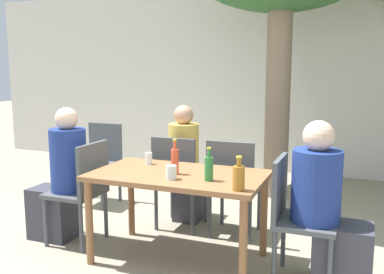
{
  "coord_description": "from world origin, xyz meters",
  "views": [
    {
      "loc": [
        1.34,
        -3.07,
        1.56
      ],
      "look_at": [
        0.0,
        0.3,
        0.99
      ],
      "focal_mm": 40.0,
      "sensor_mm": 36.0,
      "label": 1
    }
  ],
  "objects_px": {
    "patio_chair_1": "(294,211)",
    "green_bottle_2": "(209,168)",
    "person_seated_2": "(187,171)",
    "patio_chair_4": "(101,158)",
    "patio_chair_0": "(83,186)",
    "person_seated_0": "(61,182)",
    "amber_bottle_0": "(239,177)",
    "soda_bottle_1": "(175,161)",
    "person_seated_1": "(328,214)",
    "drinking_glass_1": "(171,172)",
    "drinking_glass_0": "(149,158)",
    "patio_chair_2": "(178,176)",
    "dining_table_front": "(178,184)",
    "patio_chair_3": "(233,182)"
  },
  "relations": [
    {
      "from": "patio_chair_4",
      "to": "amber_bottle_0",
      "type": "xyz_separation_m",
      "value": [
        2.06,
        -1.41,
        0.3
      ]
    },
    {
      "from": "person_seated_1",
      "to": "drinking_glass_0",
      "type": "height_order",
      "value": "person_seated_1"
    },
    {
      "from": "patio_chair_2",
      "to": "person_seated_1",
      "type": "bearing_deg",
      "value": 156.4
    },
    {
      "from": "patio_chair_0",
      "to": "amber_bottle_0",
      "type": "bearing_deg",
      "value": 78.68
    },
    {
      "from": "person_seated_1",
      "to": "person_seated_0",
      "type": "bearing_deg",
      "value": 90.0
    },
    {
      "from": "patio_chair_1",
      "to": "amber_bottle_0",
      "type": "bearing_deg",
      "value": 131.45
    },
    {
      "from": "patio_chair_0",
      "to": "amber_bottle_0",
      "type": "distance_m",
      "value": 1.57
    },
    {
      "from": "person_seated_2",
      "to": "patio_chair_4",
      "type": "bearing_deg",
      "value": -11.09
    },
    {
      "from": "person_seated_1",
      "to": "drinking_glass_0",
      "type": "relative_size",
      "value": 11.52
    },
    {
      "from": "patio_chair_2",
      "to": "green_bottle_2",
      "type": "distance_m",
      "value": 1.0
    },
    {
      "from": "person_seated_1",
      "to": "person_seated_2",
      "type": "height_order",
      "value": "person_seated_2"
    },
    {
      "from": "person_seated_0",
      "to": "amber_bottle_0",
      "type": "bearing_deg",
      "value": 80.19
    },
    {
      "from": "patio_chair_0",
      "to": "drinking_glass_1",
      "type": "relative_size",
      "value": 8.7
    },
    {
      "from": "patio_chair_0",
      "to": "drinking_glass_1",
      "type": "xyz_separation_m",
      "value": [
        0.96,
        -0.2,
        0.26
      ]
    },
    {
      "from": "person_seated_0",
      "to": "person_seated_1",
      "type": "bearing_deg",
      "value": 90.0
    },
    {
      "from": "person_seated_0",
      "to": "soda_bottle_1",
      "type": "bearing_deg",
      "value": 88.19
    },
    {
      "from": "patio_chair_0",
      "to": "patio_chair_1",
      "type": "height_order",
      "value": "same"
    },
    {
      "from": "patio_chair_1",
      "to": "person_seated_2",
      "type": "xyz_separation_m",
      "value": [
        -1.2,
        0.87,
        0.0
      ]
    },
    {
      "from": "person_seated_0",
      "to": "amber_bottle_0",
      "type": "xyz_separation_m",
      "value": [
        1.75,
        -0.3,
        0.28
      ]
    },
    {
      "from": "person_seated_2",
      "to": "amber_bottle_0",
      "type": "height_order",
      "value": "person_seated_2"
    },
    {
      "from": "patio_chair_3",
      "to": "drinking_glass_1",
      "type": "relative_size",
      "value": 8.7
    },
    {
      "from": "patio_chair_0",
      "to": "person_seated_0",
      "type": "relative_size",
      "value": 0.75
    },
    {
      "from": "patio_chair_3",
      "to": "soda_bottle_1",
      "type": "distance_m",
      "value": 0.79
    },
    {
      "from": "drinking_glass_0",
      "to": "drinking_glass_1",
      "type": "distance_m",
      "value": 0.56
    },
    {
      "from": "patio_chair_0",
      "to": "drinking_glass_0",
      "type": "relative_size",
      "value": 8.83
    },
    {
      "from": "patio_chair_1",
      "to": "green_bottle_2",
      "type": "bearing_deg",
      "value": 101.88
    },
    {
      "from": "patio_chair_1",
      "to": "drinking_glass_0",
      "type": "distance_m",
      "value": 1.33
    },
    {
      "from": "amber_bottle_0",
      "to": "patio_chair_3",
      "type": "bearing_deg",
      "value": 108.22
    },
    {
      "from": "person_seated_0",
      "to": "person_seated_1",
      "type": "xyz_separation_m",
      "value": [
        2.33,
        0.0,
        -0.0
      ]
    },
    {
      "from": "drinking_glass_0",
      "to": "person_seated_2",
      "type": "bearing_deg",
      "value": 82.41
    },
    {
      "from": "patio_chair_4",
      "to": "soda_bottle_1",
      "type": "distance_m",
      "value": 1.88
    },
    {
      "from": "person_seated_0",
      "to": "green_bottle_2",
      "type": "height_order",
      "value": "person_seated_0"
    },
    {
      "from": "dining_table_front",
      "to": "person_seated_1",
      "type": "distance_m",
      "value": 1.17
    },
    {
      "from": "patio_chair_2",
      "to": "drinking_glass_0",
      "type": "distance_m",
      "value": 0.51
    },
    {
      "from": "patio_chair_1",
      "to": "person_seated_0",
      "type": "xyz_separation_m",
      "value": [
        -2.09,
        -0.0,
        0.02
      ]
    },
    {
      "from": "person_seated_2",
      "to": "drinking_glass_0",
      "type": "relative_size",
      "value": 11.57
    },
    {
      "from": "amber_bottle_0",
      "to": "green_bottle_2",
      "type": "relative_size",
      "value": 0.95
    },
    {
      "from": "drinking_glass_0",
      "to": "soda_bottle_1",
      "type": "bearing_deg",
      "value": -33.42
    },
    {
      "from": "green_bottle_2",
      "to": "soda_bottle_1",
      "type": "bearing_deg",
      "value": 163.57
    },
    {
      "from": "patio_chair_2",
      "to": "amber_bottle_0",
      "type": "distance_m",
      "value": 1.3
    },
    {
      "from": "patio_chair_1",
      "to": "green_bottle_2",
      "type": "relative_size",
      "value": 3.67
    },
    {
      "from": "patio_chair_3",
      "to": "green_bottle_2",
      "type": "xyz_separation_m",
      "value": [
        0.03,
        -0.76,
        0.3
      ]
    },
    {
      "from": "drinking_glass_1",
      "to": "drinking_glass_0",
      "type": "bearing_deg",
      "value": 135.09
    },
    {
      "from": "drinking_glass_1",
      "to": "person_seated_2",
      "type": "bearing_deg",
      "value": 105.97
    },
    {
      "from": "green_bottle_2",
      "to": "amber_bottle_0",
      "type": "bearing_deg",
      "value": -31.76
    },
    {
      "from": "dining_table_front",
      "to": "person_seated_0",
      "type": "xyz_separation_m",
      "value": [
        -1.16,
        -0.0,
        -0.1
      ]
    },
    {
      "from": "patio_chair_1",
      "to": "patio_chair_4",
      "type": "height_order",
      "value": "same"
    },
    {
      "from": "person_seated_1",
      "to": "drinking_glass_1",
      "type": "height_order",
      "value": "person_seated_1"
    },
    {
      "from": "patio_chair_2",
      "to": "drinking_glass_0",
      "type": "xyz_separation_m",
      "value": [
        -0.09,
        -0.43,
        0.26
      ]
    },
    {
      "from": "amber_bottle_0",
      "to": "drinking_glass_1",
      "type": "relative_size",
      "value": 2.25
    }
  ]
}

